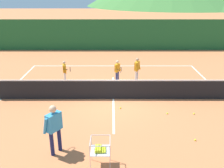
{
  "coord_description": "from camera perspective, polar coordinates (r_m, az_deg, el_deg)",
  "views": [
    {
      "loc": [
        -0.06,
        -10.83,
        4.9
      ],
      "look_at": [
        -0.11,
        -0.45,
        0.94
      ],
      "focal_mm": 39.79,
      "sensor_mm": 36.0,
      "label": 1
    }
  ],
  "objects": [
    {
      "name": "ball_cart",
      "position": [
        7.4,
        -2.64,
        -14.73
      ],
      "size": [
        0.58,
        0.58,
        0.9
      ],
      "color": "#B7B7BC",
      "rests_on": "ground"
    },
    {
      "name": "tennis_ball_9",
      "position": [
        9.25,
        18.76,
        -12.1
      ],
      "size": [
        0.07,
        0.07,
        0.07
      ],
      "primitive_type": "sphere",
      "color": "yellow",
      "rests_on": "ground"
    },
    {
      "name": "line_baseline_far",
      "position": [
        17.03,
        0.44,
        4.2
      ],
      "size": [
        10.77,
        0.08,
        0.01
      ],
      "primitive_type": "cube",
      "color": "white",
      "rests_on": "ground"
    },
    {
      "name": "tennis_net",
      "position": [
        11.69,
        0.53,
        -1.22
      ],
      "size": [
        11.26,
        0.08,
        1.05
      ],
      "color": "#333338",
      "rests_on": "ground"
    },
    {
      "name": "student_2",
      "position": [
        13.94,
        5.98,
        3.78
      ],
      "size": [
        0.41,
        0.55,
        1.37
      ],
      "color": "silver",
      "rests_on": "ground"
    },
    {
      "name": "tennis_ball_4",
      "position": [
        11.01,
        18.5,
        -6.51
      ],
      "size": [
        0.07,
        0.07,
        0.07
      ],
      "primitive_type": "sphere",
      "color": "yellow",
      "rests_on": "ground"
    },
    {
      "name": "tennis_ball_8",
      "position": [
        10.95,
        2.13,
        -5.5
      ],
      "size": [
        0.07,
        0.07,
        0.07
      ],
      "primitive_type": "sphere",
      "color": "yellow",
      "rests_on": "ground"
    },
    {
      "name": "line_service_center",
      "position": [
        11.89,
        0.52,
        -3.43
      ],
      "size": [
        0.08,
        6.17,
        0.01
      ],
      "primitive_type": "cube",
      "color": "white",
      "rests_on": "ground"
    },
    {
      "name": "student_1",
      "position": [
        13.81,
        1.48,
        3.43
      ],
      "size": [
        0.41,
        0.69,
        1.25
      ],
      "color": "navy",
      "rests_on": "ground"
    },
    {
      "name": "student_0",
      "position": [
        14.0,
        -10.59,
        3.28
      ],
      "size": [
        0.51,
        0.55,
        1.24
      ],
      "color": "silver",
      "rests_on": "ground"
    },
    {
      "name": "windscreen_fence",
      "position": [
        21.44,
        0.4,
        11.22
      ],
      "size": [
        23.7,
        0.08,
        2.58
      ],
      "primitive_type": "cube",
      "color": "#1E5B2D",
      "rests_on": "ground"
    },
    {
      "name": "ground_plane",
      "position": [
        11.89,
        0.52,
        -3.45
      ],
      "size": [
        120.0,
        120.0,
        0.0
      ],
      "primitive_type": "plane",
      "color": "#C67042"
    },
    {
      "name": "instructor",
      "position": [
        7.93,
        -12.97,
        -9.14
      ],
      "size": [
        0.57,
        0.82,
        1.67
      ],
      "color": "#191E4C",
      "rests_on": "ground"
    },
    {
      "name": "line_sideline_west",
      "position": [
        13.02,
        -23.95,
        -3.1
      ],
      "size": [
        0.08,
        11.1,
        0.01
      ],
      "primitive_type": "cube",
      "color": "white",
      "rests_on": "ground"
    },
    {
      "name": "tennis_ball_6",
      "position": [
        10.74,
        12.78,
        -6.61
      ],
      "size": [
        0.07,
        0.07,
        0.07
      ],
      "primitive_type": "sphere",
      "color": "yellow",
      "rests_on": "ground"
    }
  ]
}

